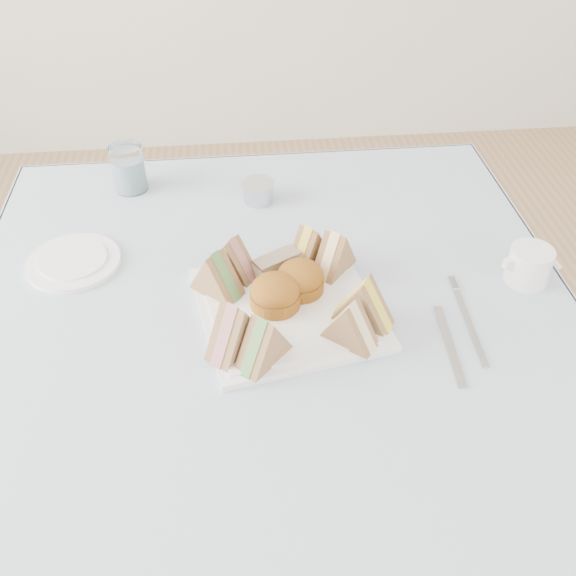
{
  "coord_description": "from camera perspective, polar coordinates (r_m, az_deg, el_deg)",
  "views": [
    {
      "loc": [
        -0.05,
        -0.79,
        1.46
      ],
      "look_at": [
        0.03,
        -0.02,
        0.8
      ],
      "focal_mm": 40.0,
      "sensor_mm": 36.0,
      "label": 1
    }
  ],
  "objects": [
    {
      "name": "sandwich_bl_b",
      "position": [
        1.08,
        -4.95,
        2.74
      ],
      "size": [
        0.09,
        0.08,
        0.08
      ],
      "primitive_type": null,
      "rotation": [
        0.0,
        0.0,
        2.5
      ],
      "color": "olive",
      "rests_on": "serving_plate"
    },
    {
      "name": "scone_left",
      "position": [
        1.03,
        -1.15,
        -0.48
      ],
      "size": [
        0.11,
        0.11,
        0.06
      ],
      "primitive_type": "cylinder",
      "rotation": [
        0.0,
        0.0,
        0.36
      ],
      "color": "#A16721",
      "rests_on": "serving_plate"
    },
    {
      "name": "sandwich_fl_a",
      "position": [
        0.95,
        -4.8,
        -3.43
      ],
      "size": [
        0.1,
        0.1,
        0.09
      ],
      "primitive_type": null,
      "rotation": [
        0.0,
        0.0,
        0.85
      ],
      "color": "olive",
      "rests_on": "serving_plate"
    },
    {
      "name": "sandwich_fl_b",
      "position": [
        0.93,
        -2.19,
        -4.58
      ],
      "size": [
        0.09,
        0.09,
        0.08
      ],
      "primitive_type": null,
      "rotation": [
        0.0,
        0.0,
        0.81
      ],
      "color": "olive",
      "rests_on": "serving_plate"
    },
    {
      "name": "tablecloth",
      "position": [
        1.07,
        -1.51,
        -1.65
      ],
      "size": [
        1.02,
        1.02,
        0.01
      ],
      "primitive_type": "cube",
      "color": "silver",
      "rests_on": "table"
    },
    {
      "name": "water_glass",
      "position": [
        1.37,
        -13.99,
        10.3
      ],
      "size": [
        0.08,
        0.08,
        0.1
      ],
      "primitive_type": "cylinder",
      "rotation": [
        0.0,
        0.0,
        0.25
      ],
      "color": "white",
      "rests_on": "tablecloth"
    },
    {
      "name": "floor",
      "position": [
        1.66,
        -1.04,
        -21.06
      ],
      "size": [
        4.0,
        4.0,
        0.0
      ],
      "primitive_type": "plane",
      "color": "#9E7751",
      "rests_on": "ground"
    },
    {
      "name": "scone_right",
      "position": [
        1.06,
        1.1,
        0.83
      ],
      "size": [
        0.11,
        0.11,
        0.05
      ],
      "primitive_type": "cylinder",
      "rotation": [
        0.0,
        0.0,
        0.55
      ],
      "color": "#A16721",
      "rests_on": "serving_plate"
    },
    {
      "name": "sandwich_fr_a",
      "position": [
        1.0,
        6.76,
        -1.15
      ],
      "size": [
        0.1,
        0.09,
        0.08
      ],
      "primitive_type": null,
      "rotation": [
        0.0,
        0.0,
        -0.58
      ],
      "color": "olive",
      "rests_on": "serving_plate"
    },
    {
      "name": "creamer_jug",
      "position": [
        1.17,
        20.62,
        1.89
      ],
      "size": [
        0.08,
        0.08,
        0.06
      ],
      "primitive_type": "cylinder",
      "rotation": [
        0.0,
        0.0,
        0.16
      ],
      "color": "white",
      "rests_on": "tablecloth"
    },
    {
      "name": "pastry_slice",
      "position": [
        1.1,
        -1.0,
        2.06
      ],
      "size": [
        0.09,
        0.07,
        0.04
      ],
      "primitive_type": "cube",
      "rotation": [
        0.0,
        0.0,
        0.51
      ],
      "color": "beige",
      "rests_on": "serving_plate"
    },
    {
      "name": "sandwich_fr_b",
      "position": [
        0.96,
        5.56,
        -3.05
      ],
      "size": [
        0.09,
        0.09,
        0.08
      ],
      "primitive_type": null,
      "rotation": [
        0.0,
        0.0,
        -0.7
      ],
      "color": "olive",
      "rests_on": "serving_plate"
    },
    {
      "name": "table",
      "position": [
        1.34,
        -1.23,
        -13.53
      ],
      "size": [
        0.9,
        0.9,
        0.74
      ],
      "primitive_type": "cube",
      "color": "brown",
      "rests_on": "floor"
    },
    {
      "name": "fork",
      "position": [
        1.06,
        15.86,
        -3.28
      ],
      "size": [
        0.02,
        0.18,
        0.0
      ],
      "primitive_type": "cube",
      "rotation": [
        0.0,
        0.0,
        -0.05
      ],
      "color": "silver",
      "rests_on": "tablecloth"
    },
    {
      "name": "serving_plate",
      "position": [
        1.05,
        0.0,
        -1.83
      ],
      "size": [
        0.33,
        0.33,
        0.01
      ],
      "primitive_type": "cube",
      "rotation": [
        0.0,
        0.0,
        0.18
      ],
      "color": "white",
      "rests_on": "tablecloth"
    },
    {
      "name": "sandwich_br_b",
      "position": [
        1.11,
        1.83,
        3.88
      ],
      "size": [
        0.09,
        0.09,
        0.07
      ],
      "primitive_type": null,
      "rotation": [
        0.0,
        0.0,
        -2.34
      ],
      "color": "olive",
      "rests_on": "serving_plate"
    },
    {
      "name": "knife",
      "position": [
        1.03,
        14.15,
        -4.91
      ],
      "size": [
        0.03,
        0.18,
        0.0
      ],
      "primitive_type": "cube",
      "rotation": [
        0.0,
        0.0,
        -0.07
      ],
      "color": "silver",
      "rests_on": "tablecloth"
    },
    {
      "name": "side_plate",
      "position": [
        1.21,
        -18.51,
        2.2
      ],
      "size": [
        0.17,
        0.17,
        0.01
      ],
      "primitive_type": "cylinder",
      "rotation": [
        0.0,
        0.0,
        -0.04
      ],
      "color": "white",
      "rests_on": "tablecloth"
    },
    {
      "name": "sandwich_br_a",
      "position": [
        1.09,
        4.17,
        3.25
      ],
      "size": [
        0.09,
        0.1,
        0.08
      ],
      "primitive_type": null,
      "rotation": [
        0.0,
        0.0,
        -2.27
      ],
      "color": "olive",
      "rests_on": "serving_plate"
    },
    {
      "name": "sandwich_bl_a",
      "position": [
        1.05,
        -6.41,
        1.37
      ],
      "size": [
        0.1,
        0.09,
        0.08
      ],
      "primitive_type": null,
      "rotation": [
        0.0,
        0.0,
        2.4
      ],
      "color": "olive",
      "rests_on": "serving_plate"
    },
    {
      "name": "tea_strainer",
      "position": [
        1.31,
        -2.67,
        8.46
      ],
      "size": [
        0.08,
        0.08,
        0.04
      ],
      "primitive_type": "cylinder",
      "rotation": [
        0.0,
        0.0,
        -0.18
      ],
      "color": "silver",
      "rests_on": "tablecloth"
    }
  ]
}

